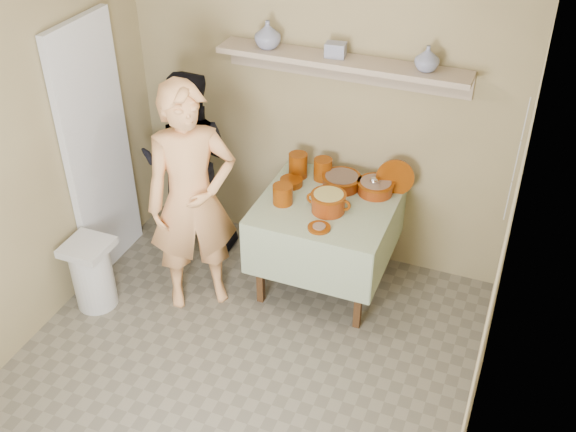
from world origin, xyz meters
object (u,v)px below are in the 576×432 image
at_px(person_cook, 192,200).
at_px(cazuela_rice, 328,201).
at_px(trash_bin, 92,274).
at_px(person_helper, 188,163).
at_px(serving_table, 327,215).

distance_m(person_cook, cazuela_rice, 0.96).
relative_size(cazuela_rice, trash_bin, 0.59).
bearing_deg(cazuela_rice, person_cook, -155.71).
bearing_deg(person_cook, person_helper, 85.02).
xyz_separation_m(person_helper, cazuela_rice, (1.25, -0.22, 0.08)).
distance_m(person_cook, trash_bin, 0.98).
distance_m(person_cook, person_helper, 0.72).
relative_size(person_cook, person_helper, 1.14).
height_order(serving_table, trash_bin, serving_table).
height_order(person_cook, cazuela_rice, person_cook).
bearing_deg(person_cook, trash_bin, 170.91).
bearing_deg(cazuela_rice, serving_table, 110.35).
relative_size(person_cook, serving_table, 1.81).
xyz_separation_m(person_helper, trash_bin, (-0.32, -0.97, -0.49)).
bearing_deg(person_cook, cazuela_rice, -12.36).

